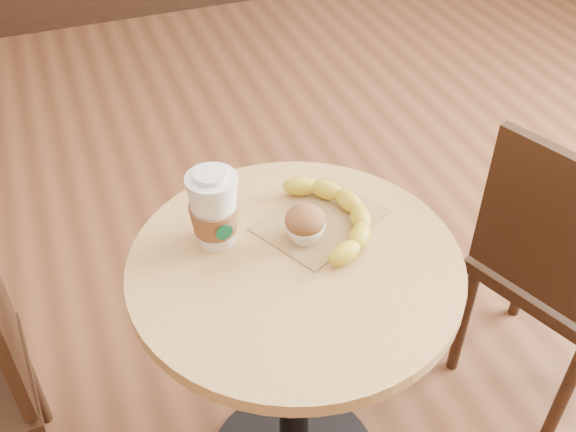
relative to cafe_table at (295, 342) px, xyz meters
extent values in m
cylinder|color=black|center=(0.00, 0.00, -0.13)|extent=(0.07, 0.07, 0.72)
cylinder|color=tan|center=(0.00, 0.00, 0.23)|extent=(0.64, 0.64, 0.03)
cylinder|color=#301D11|center=(-0.59, 0.37, -0.32)|extent=(0.03, 0.03, 0.39)
cube|color=#301D11|center=(0.76, 0.04, -0.09)|extent=(0.48, 0.48, 0.04)
cylinder|color=#301D11|center=(0.85, 0.25, -0.30)|extent=(0.03, 0.03, 0.42)
cylinder|color=#301D11|center=(0.67, -0.16, -0.30)|extent=(0.03, 0.03, 0.42)
cylinder|color=#301D11|center=(0.56, 0.13, -0.30)|extent=(0.03, 0.03, 0.42)
cube|color=#301D11|center=(0.61, -0.02, 0.14)|extent=(0.15, 0.34, 0.39)
cube|color=#987A4A|center=(0.09, 0.09, 0.24)|extent=(0.30, 0.27, 0.00)
cylinder|color=silver|center=(-0.12, 0.11, 0.39)|extent=(0.10, 0.10, 0.01)
cylinder|color=silver|center=(-0.12, 0.11, 0.40)|extent=(0.06, 0.06, 0.01)
cylinder|color=#08552E|center=(-0.12, 0.06, 0.30)|extent=(0.03, 0.01, 0.03)
ellipsoid|color=brown|center=(0.04, 0.05, 0.29)|extent=(0.08, 0.08, 0.05)
ellipsoid|color=beige|center=(0.04, 0.05, 0.31)|extent=(0.03, 0.03, 0.02)
camera|label=1|loc=(-0.34, -0.85, 1.13)|focal=42.00mm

